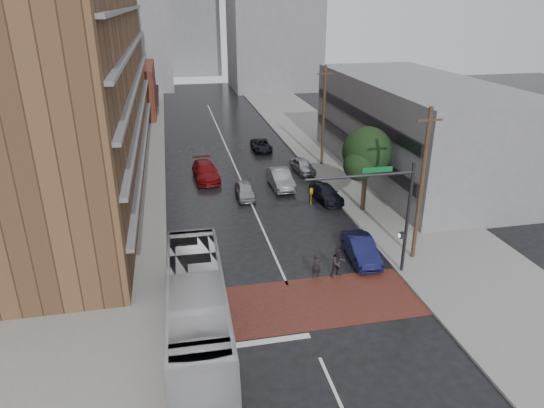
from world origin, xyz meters
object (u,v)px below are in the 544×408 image
car_travel_b (281,179)px  transit_bus (197,305)px  car_travel_c (206,171)px  car_parked_mid (326,193)px  suv_travel (261,145)px  car_parked_far (303,166)px  pedestrian_b (338,263)px  car_parked_near (361,249)px  car_travel_a (245,190)px  pedestrian_a (317,266)px

car_travel_b → transit_bus: bearing=-114.9°
transit_bus → car_travel_c: 23.28m
car_parked_mid → suv_travel: bearing=91.5°
suv_travel → car_parked_far: 8.64m
transit_bus → car_travel_c: (2.31, 23.15, -0.93)m
pedestrian_b → suv_travel: (0.47, 27.61, -0.34)m
car_travel_c → suv_travel: bearing=46.5°
transit_bus → suv_travel: transit_bus is taller
pedestrian_b → car_parked_mid: (3.04, 11.90, -0.31)m
car_parked_mid → pedestrian_b: bearing=-112.2°
transit_bus → suv_travel: 32.84m
pedestrian_b → car_parked_far: (3.04, 19.36, -0.27)m
pedestrian_b → car_parked_mid: bearing=65.3°
car_travel_c → suv_travel: size_ratio=1.25×
transit_bus → car_parked_near: 12.30m
car_travel_b → suv_travel: bearing=86.7°
car_travel_c → car_travel_b: bearing=-32.7°
car_travel_a → car_parked_near: car_parked_near is taller
car_travel_b → car_parked_mid: (3.06, -3.83, -0.18)m
car_parked_near → car_travel_b: bearing=102.7°
transit_bus → car_parked_near: bearing=28.5°
pedestrian_a → car_travel_b: size_ratio=0.32×
car_travel_a → car_travel_c: bearing=120.2°
car_travel_a → car_travel_b: (3.53, 1.74, 0.17)m
car_travel_a → suv_travel: (4.03, 13.62, -0.04)m
transit_bus → pedestrian_b: size_ratio=6.55×
car_travel_a → car_parked_far: size_ratio=0.96×
pedestrian_b → suv_travel: pedestrian_b is taller
suv_travel → car_parked_far: size_ratio=1.10×
car_travel_c → car_parked_mid: car_travel_c is taller
car_travel_a → car_travel_b: 3.94m
car_travel_c → car_parked_mid: (9.49, -7.36, -0.15)m
pedestrian_a → car_travel_b: bearing=89.1°
car_travel_b → car_parked_near: bearing=-82.1°
pedestrian_a → car_travel_b: (1.32, 15.62, 0.02)m
car_travel_a → car_parked_near: 13.53m
transit_bus → pedestrian_a: bearing=29.6°
car_parked_mid → car_travel_b: bearing=120.9°
transit_bus → suv_travel: (9.23, 31.50, -1.11)m
suv_travel → car_travel_a: bearing=-105.8°
pedestrian_b → car_parked_far: pedestrian_b is taller
transit_bus → pedestrian_b: 9.61m
car_travel_c → suv_travel: car_travel_c is taller
car_parked_near → car_parked_far: 17.67m
transit_bus → car_travel_c: transit_bus is taller
pedestrian_a → suv_travel: (1.81, 27.50, -0.19)m
car_travel_c → car_parked_far: bearing=-3.3°
pedestrian_a → suv_travel: pedestrian_a is taller
transit_bus → pedestrian_b: (8.76, 3.89, -0.78)m
pedestrian_a → suv_travel: size_ratio=0.37×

